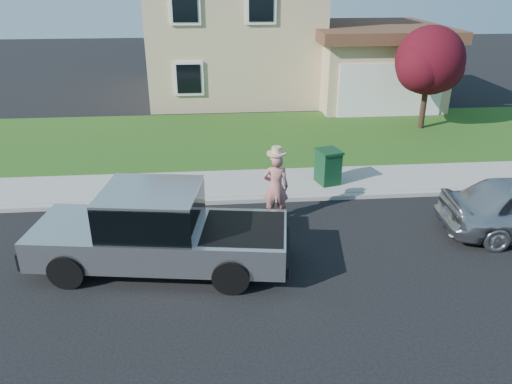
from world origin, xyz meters
TOP-DOWN VIEW (x-y plane):
  - ground at (0.00, 0.00)m, footprint 80.00×80.00m
  - curb at (1.00, 2.90)m, footprint 40.00×0.20m
  - sidewalk at (1.00, 4.00)m, footprint 40.00×2.00m
  - lawn at (1.00, 8.50)m, footprint 40.00×7.00m
  - house at (1.31, 16.38)m, footprint 14.00×11.30m
  - pickup_truck at (-2.46, -0.23)m, footprint 5.84×2.69m
  - woman at (0.35, 1.81)m, footprint 0.71×0.50m
  - ornamental_tree at (7.30, 9.16)m, footprint 2.93×2.64m
  - trash_bin at (2.17, 3.75)m, footprint 0.80×0.87m

SIDE VIEW (x-z plane):
  - ground at x=0.00m, z-range 0.00..0.00m
  - lawn at x=1.00m, z-range 0.00..0.10m
  - curb at x=1.00m, z-range 0.00..0.12m
  - sidewalk at x=1.00m, z-range 0.00..0.15m
  - trash_bin at x=2.17m, z-range 0.16..1.19m
  - pickup_truck at x=-2.46m, z-range -0.06..1.79m
  - woman at x=0.35m, z-range -0.05..1.96m
  - ornamental_tree at x=7.30m, z-range 0.66..4.68m
  - house at x=1.31m, z-range -0.26..6.59m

